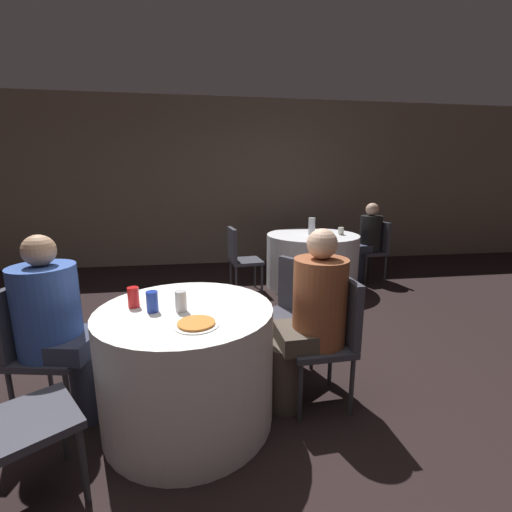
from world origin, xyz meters
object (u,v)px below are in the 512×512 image
person_floral_shirt (310,320)px  person_black_shirt (366,243)px  chair_far_east (375,245)px  soda_can_red (133,297)px  chair_far_west (239,254)px  soda_can_blue (152,302)px  table_far (312,261)px  soda_can_silver (181,301)px  chair_near_east (332,330)px  chair_near_northeast (290,305)px  bottle_far (312,226)px  table_near (188,365)px  pizza_plate_near (196,324)px  chair_near_west (37,339)px  person_blue_shirt (59,327)px

person_floral_shirt → person_black_shirt: person_floral_shirt is taller
chair_far_east → soda_can_red: size_ratio=7.11×
soda_can_red → person_black_shirt: bearing=43.4°
chair_far_west → soda_can_blue: (-0.74, -2.42, 0.28)m
table_far → soda_can_silver: 3.06m
chair_near_east → soda_can_red: 1.26m
chair_near_northeast → chair_far_west: 1.88m
soda_can_red → bottle_far: 3.04m
table_near → chair_far_west: size_ratio=1.20×
soda_can_blue → pizza_plate_near: bearing=-42.0°
chair_near_west → soda_can_blue: size_ratio=7.11×
chair_near_northeast → bottle_far: size_ratio=3.70×
person_floral_shirt → table_near: bearing=90.0°
table_near → person_blue_shirt: person_blue_shirt is taller
table_far → pizza_plate_near: bearing=-118.8°
chair_near_west → soda_can_silver: bearing=87.3°
table_near → soda_can_blue: bearing=-171.9°
chair_near_northeast → pizza_plate_near: chair_near_northeast is taller
chair_far_west → person_blue_shirt: (-1.33, -2.24, 0.08)m
table_near → pizza_plate_near: size_ratio=4.34×
person_floral_shirt → chair_far_west: bearing=2.9°
chair_near_east → chair_near_northeast: bearing=15.9°
soda_can_silver → chair_near_east: bearing=4.6°
chair_near_east → person_floral_shirt: person_floral_shirt is taller
chair_near_east → chair_near_northeast: size_ratio=1.00×
soda_can_silver → soda_can_blue: (-0.16, 0.01, 0.00)m
table_near → chair_near_west: size_ratio=1.20×
chair_far_east → chair_far_west: size_ratio=1.00×
table_near → person_black_shirt: bearing=47.5°
table_near → chair_near_east: chair_near_east is taller
chair_near_west → person_blue_shirt: size_ratio=0.74×
soda_can_silver → soda_can_red: size_ratio=1.00×
chair_far_east → bottle_far: 1.13m
table_near → pizza_plate_near: bearing=-74.5°
chair_near_northeast → person_floral_shirt: bearing=146.5°
person_black_shirt → soda_can_blue: size_ratio=9.37×
table_far → chair_near_east: bearing=-105.0°
person_blue_shirt → pizza_plate_near: person_blue_shirt is taller
table_far → person_black_shirt: size_ratio=1.10×
soda_can_red → bottle_far: bearing=52.2°
chair_far_east → soda_can_red: chair_far_east is taller
chair_far_west → person_blue_shirt: bearing=-37.9°
soda_can_silver → person_black_shirt: bearing=47.7°
chair_near_east → bottle_far: 2.54m
chair_near_east → chair_far_west: size_ratio=1.00×
table_near → chair_near_northeast: chair_near_northeast is taller
person_black_shirt → soda_can_blue: person_black_shirt is taller
table_far → chair_near_east: size_ratio=1.45×
pizza_plate_near → soda_can_silver: (-0.09, 0.21, 0.05)m
chair_far_east → table_near: bearing=125.6°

